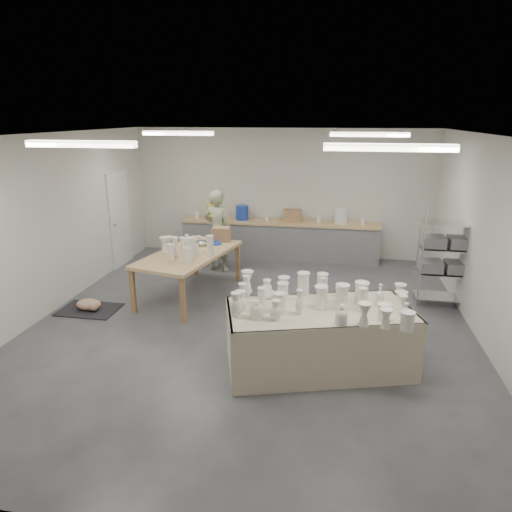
% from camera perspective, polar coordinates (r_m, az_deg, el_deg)
% --- Properties ---
extents(room, '(8.00, 8.02, 3.00)m').
position_cam_1_polar(room, '(7.02, -1.41, 7.20)').
color(room, '#424449').
rests_on(room, ground).
extents(back_counter, '(4.60, 0.60, 1.24)m').
position_cam_1_polar(back_counter, '(10.81, 2.90, 2.24)').
color(back_counter, tan).
rests_on(back_counter, ground).
extents(wire_shelf, '(0.88, 0.48, 1.80)m').
position_cam_1_polar(wire_shelf, '(8.65, 22.53, 0.04)').
color(wire_shelf, silver).
rests_on(wire_shelf, ground).
extents(drying_table, '(2.64, 1.81, 1.21)m').
position_cam_1_polar(drying_table, '(6.22, 7.83, -9.80)').
color(drying_table, olive).
rests_on(drying_table, ground).
extents(work_table, '(1.60, 2.46, 1.22)m').
position_cam_1_polar(work_table, '(8.53, -8.07, 0.54)').
color(work_table, tan).
rests_on(work_table, ground).
extents(rug, '(1.00, 0.70, 0.02)m').
position_cam_1_polar(rug, '(8.57, -20.11, -6.31)').
color(rug, black).
rests_on(rug, ground).
extents(cat, '(0.52, 0.43, 0.19)m').
position_cam_1_polar(cat, '(8.50, -20.11, -5.70)').
color(cat, white).
rests_on(cat, rug).
extents(potter, '(0.74, 0.59, 1.78)m').
position_cam_1_polar(potter, '(9.86, -4.78, 3.16)').
color(potter, '#929E7B').
rests_on(potter, ground).
extents(red_stool, '(0.36, 0.36, 0.28)m').
position_cam_1_polar(red_stool, '(10.29, -4.31, 0.06)').
color(red_stool, red).
rests_on(red_stool, ground).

